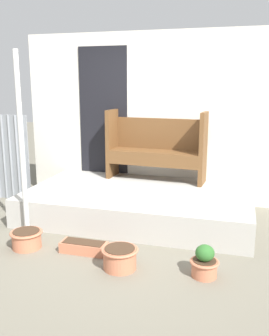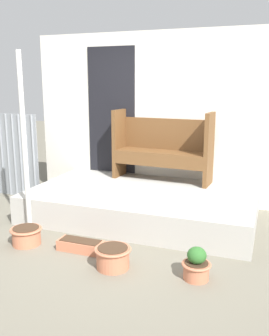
# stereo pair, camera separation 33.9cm
# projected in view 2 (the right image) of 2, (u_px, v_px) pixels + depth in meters

# --- Properties ---
(ground_plane) EXTENTS (24.00, 24.00, 0.00)m
(ground_plane) POSITION_uv_depth(u_px,v_px,m) (119.00, 241.00, 4.43)
(ground_plane) COLOR #706B5B
(porch_slab) EXTENTS (3.05, 1.78, 0.38)m
(porch_slab) POSITION_uv_depth(u_px,v_px,m) (142.00, 204.00, 5.21)
(porch_slab) COLOR #B2AFA8
(porch_slab) RESTS_ON ground_plane
(house_wall) EXTENTS (4.25, 0.08, 2.60)m
(house_wall) POSITION_uv_depth(u_px,v_px,m) (160.00, 118.00, 5.81)
(house_wall) COLOR white
(house_wall) RESTS_ON ground_plane
(support_post) EXTENTS (0.06, 0.06, 2.20)m
(support_post) POSITION_uv_depth(u_px,v_px,m) (24.00, 145.00, 4.52)
(support_post) COLOR silver
(support_post) RESTS_ON ground_plane
(bench) EXTENTS (1.51, 0.50, 1.05)m
(bench) POSITION_uv_depth(u_px,v_px,m) (163.00, 145.00, 5.63)
(bench) COLOR brown
(bench) RESTS_ON porch_slab
(flower_pot_left) EXTENTS (0.37, 0.37, 0.20)m
(flower_pot_left) POSITION_uv_depth(u_px,v_px,m) (26.00, 235.00, 4.33)
(flower_pot_left) COLOR #C67251
(flower_pot_left) RESTS_ON ground_plane
(flower_pot_middle) EXTENTS (0.38, 0.38, 0.22)m
(flower_pot_middle) POSITION_uv_depth(u_px,v_px,m) (113.00, 257.00, 3.77)
(flower_pot_middle) COLOR #C67251
(flower_pot_middle) RESTS_ON ground_plane
(flower_pot_right) EXTENTS (0.28, 0.28, 0.32)m
(flower_pot_right) POSITION_uv_depth(u_px,v_px,m) (196.00, 265.00, 3.55)
(flower_pot_right) COLOR #C67251
(flower_pot_right) RESTS_ON ground_plane
(planter_box_rect) EXTENTS (0.52, 0.20, 0.13)m
(planter_box_rect) POSITION_uv_depth(u_px,v_px,m) (81.00, 245.00, 4.17)
(planter_box_rect) COLOR #C67251
(planter_box_rect) RESTS_ON ground_plane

